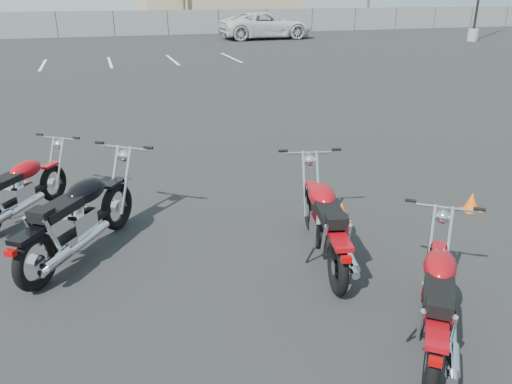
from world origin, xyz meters
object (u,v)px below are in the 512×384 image
object	(u,v)px
motorcycle_third_red	(325,222)
motorcycle_rear_red	(437,299)
motorcycle_front_red	(20,189)
motorcycle_second_black	(79,218)
white_van	(266,18)

from	to	relation	value
motorcycle_third_red	motorcycle_rear_red	world-z (taller)	motorcycle_third_red
motorcycle_front_red	motorcycle_rear_red	world-z (taller)	motorcycle_rear_red
motorcycle_front_red	motorcycle_third_red	world-z (taller)	motorcycle_third_red
motorcycle_front_red	motorcycle_second_black	xyz separation A→B (m)	(0.86, -1.46, 0.07)
motorcycle_second_black	motorcycle_third_red	world-z (taller)	motorcycle_second_black
motorcycle_second_black	motorcycle_rear_red	xyz separation A→B (m)	(3.27, -2.84, -0.06)
motorcycle_second_black	motorcycle_rear_red	world-z (taller)	motorcycle_second_black
motorcycle_front_red	motorcycle_second_black	size ratio (longest dim) A/B	0.88
white_van	motorcycle_front_red	bearing A→B (deg)	153.17
motorcycle_second_black	motorcycle_third_red	distance (m)	3.11
motorcycle_third_red	white_van	world-z (taller)	white_van
motorcycle_front_red	white_van	xyz separation A→B (m)	(13.05, 27.31, 0.95)
motorcycle_front_red	motorcycle_second_black	bearing A→B (deg)	-59.61
motorcycle_rear_red	white_van	distance (m)	32.86
motorcycle_second_black	white_van	xyz separation A→B (m)	(12.19, 28.77, 0.88)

